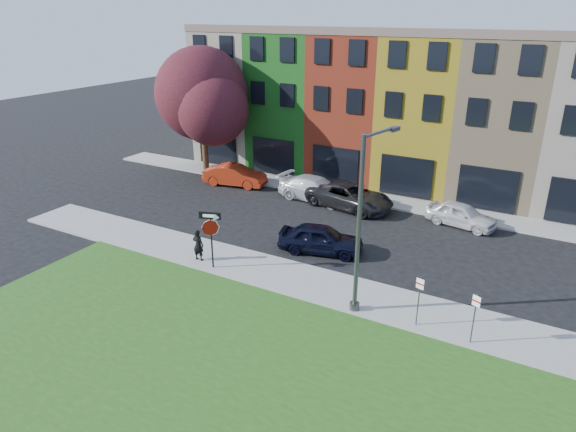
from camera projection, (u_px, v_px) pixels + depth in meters
The scene contains 15 objects.
ground at pixel (281, 318), 20.61m from camera, with size 120.00×120.00×0.00m, color black.
sidewalk_near at pixel (356, 296), 22.10m from camera, with size 40.00×3.00×0.12m, color gray.
sidewalk_far at pixel (355, 195), 34.07m from camera, with size 40.00×2.40×0.12m, color gray.
rowhouse_block at pixel (397, 107), 37.00m from camera, with size 30.00×10.12×10.00m.
stop_sign at pixel (211, 228), 23.67m from camera, with size 1.01×0.38×2.83m.
man at pixel (198, 245), 24.87m from camera, with size 0.61×0.44×1.58m, color black.
sedan_near at pixel (321, 239), 25.98m from camera, with size 4.59×2.70×1.47m, color black.
parked_car_red at pixel (235, 175), 35.87m from camera, with size 4.63×2.34×1.46m, color #9B2810.
parked_car_silver at pixel (316, 189), 33.04m from camera, with size 5.36×2.56×1.51m, color silver.
parked_car_dark at pixel (349, 196), 31.81m from camera, with size 5.89×3.41×1.54m, color black.
parked_car_white at pixel (461, 215), 29.16m from camera, with size 4.21×2.33×1.36m, color silver.
street_lamp at pixel (362, 225), 19.81m from camera, with size 0.82×2.55×7.27m.
parking_sign_a at pixel (419, 295), 19.50m from camera, with size 0.31×0.12×2.12m.
parking_sign_b at pixel (475, 312), 18.44m from camera, with size 0.30×0.16×2.06m.
tree_purple at pixel (204, 96), 36.59m from camera, with size 7.96×6.96×9.12m.
Camera 1 is at (8.83, -15.18, 11.55)m, focal length 32.00 mm.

